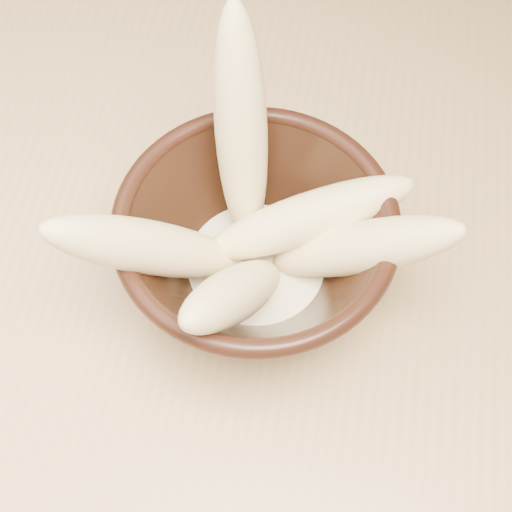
# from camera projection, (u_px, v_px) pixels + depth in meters

# --- Properties ---
(table) EXTENTS (1.20, 0.80, 0.75)m
(table) POSITION_uv_depth(u_px,v_px,m) (119.00, 259.00, 0.71)
(table) COLOR tan
(table) RESTS_ON ground
(bowl) EXTENTS (0.21, 0.21, 0.12)m
(bowl) POSITION_uv_depth(u_px,v_px,m) (256.00, 250.00, 0.55)
(bowl) COLOR black
(bowl) RESTS_ON table
(milk_puddle) EXTENTS (0.12, 0.12, 0.02)m
(milk_puddle) POSITION_uv_depth(u_px,v_px,m) (256.00, 267.00, 0.58)
(milk_puddle) COLOR beige
(milk_puddle) RESTS_ON bowl
(banana_upright) EXTENTS (0.07, 0.12, 0.20)m
(banana_upright) POSITION_uv_depth(u_px,v_px,m) (241.00, 132.00, 0.52)
(banana_upright) COLOR #E0CC84
(banana_upright) RESTS_ON bowl
(banana_left) EXTENTS (0.16, 0.11, 0.16)m
(banana_left) POSITION_uv_depth(u_px,v_px,m) (153.00, 248.00, 0.51)
(banana_left) COLOR #E0CC84
(banana_left) RESTS_ON bowl
(banana_right) EXTENTS (0.16, 0.05, 0.13)m
(banana_right) POSITION_uv_depth(u_px,v_px,m) (361.00, 248.00, 0.52)
(banana_right) COLOR #E0CC84
(banana_right) RESTS_ON bowl
(banana_across) EXTENTS (0.18, 0.10, 0.09)m
(banana_across) POSITION_uv_depth(u_px,v_px,m) (306.00, 219.00, 0.54)
(banana_across) COLOR #E0CC84
(banana_across) RESTS_ON bowl
(banana_front) EXTENTS (0.09, 0.14, 0.13)m
(banana_front) POSITION_uv_depth(u_px,v_px,m) (234.00, 294.00, 0.50)
(banana_front) COLOR #E0CC84
(banana_front) RESTS_ON bowl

